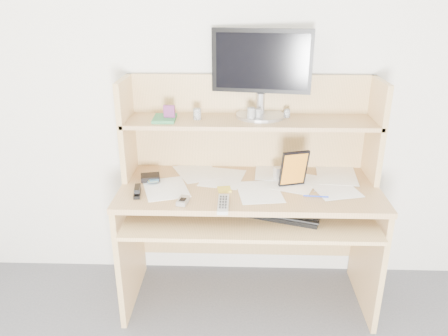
{
  "coord_description": "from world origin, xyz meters",
  "views": [
    {
      "loc": [
        -0.07,
        -0.68,
        1.74
      ],
      "look_at": [
        -0.14,
        1.43,
        0.87
      ],
      "focal_mm": 35.0,
      "sensor_mm": 36.0,
      "label": 1
    }
  ],
  "objects_px": {
    "desk": "(249,189)",
    "game_case": "(294,169)",
    "keyboard": "(276,212)",
    "tv_remote": "(223,204)",
    "monitor": "(261,71)"
  },
  "relations": [
    {
      "from": "keyboard",
      "to": "tv_remote",
      "type": "relative_size",
      "value": 2.52
    },
    {
      "from": "desk",
      "to": "monitor",
      "type": "height_order",
      "value": "monitor"
    },
    {
      "from": "desk",
      "to": "tv_remote",
      "type": "height_order",
      "value": "desk"
    },
    {
      "from": "monitor",
      "to": "tv_remote",
      "type": "bearing_deg",
      "value": -102.64
    },
    {
      "from": "keyboard",
      "to": "tv_remote",
      "type": "height_order",
      "value": "tv_remote"
    },
    {
      "from": "tv_remote",
      "to": "desk",
      "type": "bearing_deg",
      "value": 68.42
    },
    {
      "from": "desk",
      "to": "tv_remote",
      "type": "xyz_separation_m",
      "value": [
        -0.13,
        -0.34,
        0.07
      ]
    },
    {
      "from": "monitor",
      "to": "desk",
      "type": "bearing_deg",
      "value": -101.94
    },
    {
      "from": "game_case",
      "to": "tv_remote",
      "type": "bearing_deg",
      "value": -163.03
    },
    {
      "from": "desk",
      "to": "tv_remote",
      "type": "relative_size",
      "value": 7.36
    },
    {
      "from": "desk",
      "to": "game_case",
      "type": "relative_size",
      "value": 6.77
    },
    {
      "from": "keyboard",
      "to": "tv_remote",
      "type": "bearing_deg",
      "value": -138.59
    },
    {
      "from": "tv_remote",
      "to": "monitor",
      "type": "bearing_deg",
      "value": 68.73
    },
    {
      "from": "keyboard",
      "to": "monitor",
      "type": "distance_m",
      "value": 0.77
    },
    {
      "from": "desk",
      "to": "game_case",
      "type": "bearing_deg",
      "value": -21.81
    }
  ]
}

